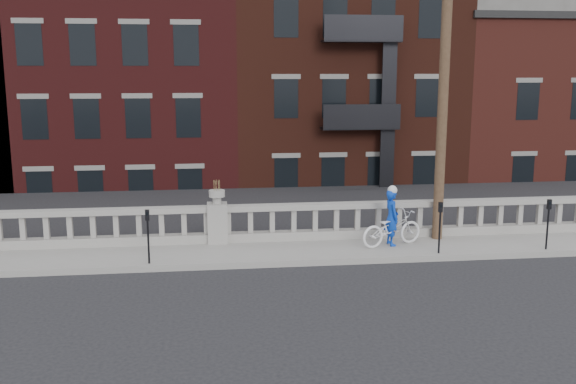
{
  "coord_description": "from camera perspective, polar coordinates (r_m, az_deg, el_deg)",
  "views": [
    {
      "loc": [
        -0.17,
        -13.43,
        4.87
      ],
      "look_at": [
        1.88,
        3.2,
        1.67
      ],
      "focal_mm": 40.0,
      "sensor_mm": 36.0,
      "label": 1
    }
  ],
  "objects": [
    {
      "name": "bicycle",
      "position": [
        17.68,
        9.2,
        -3.19
      ],
      "size": [
        1.95,
        1.2,
        0.97
      ],
      "primitive_type": "imported",
      "rotation": [
        0.0,
        0.0,
        1.9
      ],
      "color": "white",
      "rests_on": "sidewalk"
    },
    {
      "name": "lower_level",
      "position": [
        36.55,
        -5.9,
        7.24
      ],
      "size": [
        80.0,
        44.0,
        20.8
      ],
      "color": "#605E59",
      "rests_on": "ground"
    },
    {
      "name": "parking_meter_b",
      "position": [
        16.13,
        -12.35,
        -3.34
      ],
      "size": [
        0.1,
        0.09,
        1.36
      ],
      "color": "black",
      "rests_on": "sidewalk"
    },
    {
      "name": "utility_pole",
      "position": [
        18.18,
        13.78,
        11.66
      ],
      "size": [
        1.6,
        0.28,
        10.0
      ],
      "color": "#422D1E",
      "rests_on": "sidewalk"
    },
    {
      "name": "parking_meter_d",
      "position": [
        18.34,
        22.12,
        -2.19
      ],
      "size": [
        0.1,
        0.09,
        1.36
      ],
      "color": "black",
      "rests_on": "sidewalk"
    },
    {
      "name": "planter_pedestal",
      "position": [
        17.84,
        -6.3,
        -2.34
      ],
      "size": [
        0.55,
        0.55,
        1.76
      ],
      "color": "gray",
      "rests_on": "sidewalk"
    },
    {
      "name": "parking_meter_c",
      "position": [
        17.1,
        13.36,
        -2.58
      ],
      "size": [
        0.1,
        0.09,
        1.36
      ],
      "color": "black",
      "rests_on": "sidewalk"
    },
    {
      "name": "balustrade",
      "position": [
        17.88,
        -6.28,
        -2.93
      ],
      "size": [
        28.0,
        0.34,
        1.03
      ],
      "color": "gray",
      "rests_on": "sidewalk"
    },
    {
      "name": "ground",
      "position": [
        14.28,
        -6.0,
        -9.18
      ],
      "size": [
        120.0,
        120.0,
        0.0
      ],
      "primitive_type": "plane",
      "color": "black",
      "rests_on": "ground"
    },
    {
      "name": "cyclist",
      "position": [
        17.67,
        9.19,
        -2.24
      ],
      "size": [
        0.43,
        0.6,
        1.54
      ],
      "primitive_type": "imported",
      "rotation": [
        0.0,
        0.0,
        1.69
      ],
      "color": "#0B37B2",
      "rests_on": "sidewalk"
    },
    {
      "name": "sidewalk",
      "position": [
        17.11,
        -6.2,
        -5.52
      ],
      "size": [
        32.0,
        2.2,
        0.15
      ],
      "primitive_type": "cube",
      "color": "gray",
      "rests_on": "ground"
    }
  ]
}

